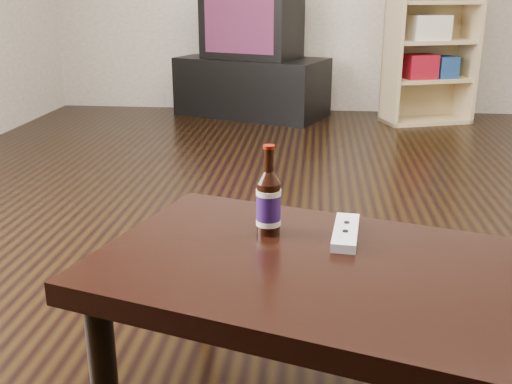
# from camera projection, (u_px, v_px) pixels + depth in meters

# --- Properties ---
(floor) EXTENTS (5.00, 6.00, 0.01)m
(floor) POSITION_uv_depth(u_px,v_px,m) (404.00, 273.00, 2.12)
(floor) COLOR black
(floor) RESTS_ON ground
(tv_stand) EXTENTS (1.25, 0.92, 0.45)m
(tv_stand) POSITION_uv_depth(u_px,v_px,m) (252.00, 87.00, 4.72)
(tv_stand) COLOR black
(tv_stand) RESTS_ON floor
(tv) EXTENTS (0.80, 0.65, 0.52)m
(tv) POSITION_uv_depth(u_px,v_px,m) (252.00, 23.00, 4.56)
(tv) COLOR black
(tv) RESTS_ON tv_stand
(bookshelf) EXTENTS (0.70, 0.48, 1.19)m
(bookshelf) POSITION_uv_depth(u_px,v_px,m) (430.00, 38.00, 4.35)
(bookshelf) COLOR #D2B979
(bookshelf) RESTS_ON floor
(coffee_table) EXTENTS (1.17, 0.88, 0.39)m
(coffee_table) POSITION_uv_depth(u_px,v_px,m) (336.00, 287.00, 1.29)
(coffee_table) COLOR black
(coffee_table) RESTS_ON floor
(beer_bottle) EXTENTS (0.07, 0.07, 0.22)m
(beer_bottle) POSITION_uv_depth(u_px,v_px,m) (269.00, 203.00, 1.42)
(beer_bottle) COLOR black
(beer_bottle) RESTS_ON coffee_table
(remote) EXTENTS (0.08, 0.21, 0.03)m
(remote) POSITION_uv_depth(u_px,v_px,m) (346.00, 232.00, 1.42)
(remote) COLOR silver
(remote) RESTS_ON coffee_table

